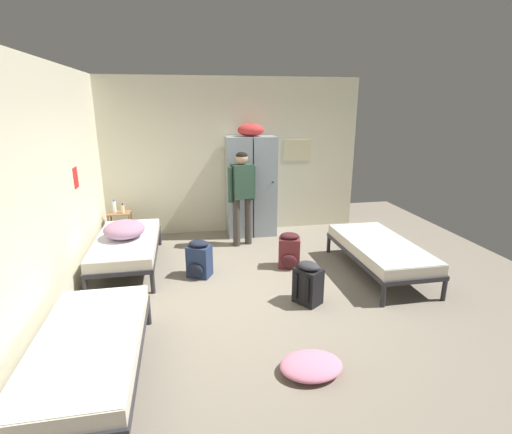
# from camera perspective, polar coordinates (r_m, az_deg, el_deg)

# --- Properties ---
(ground_plane) EXTENTS (8.31, 8.31, 0.00)m
(ground_plane) POSITION_cam_1_polar(r_m,az_deg,el_deg) (5.30, 0.54, -10.70)
(ground_plane) COLOR gray
(room_backdrop) EXTENTS (4.88, 5.26, 2.89)m
(room_backdrop) POSITION_cam_1_polar(r_m,az_deg,el_deg) (5.98, -13.72, 6.66)
(room_backdrop) COLOR beige
(room_backdrop) RESTS_ON ground_plane
(locker_bank) EXTENTS (0.90, 0.55, 2.07)m
(locker_bank) POSITION_cam_1_polar(r_m,az_deg,el_deg) (7.19, -0.75, 4.87)
(locker_bank) COLOR #8C99A3
(locker_bank) RESTS_ON ground_plane
(shelf_unit) EXTENTS (0.38, 0.30, 0.57)m
(shelf_unit) POSITION_cam_1_polar(r_m,az_deg,el_deg) (7.26, -19.42, -1.07)
(shelf_unit) COLOR brown
(shelf_unit) RESTS_ON ground_plane
(bed_left_front) EXTENTS (0.90, 1.90, 0.49)m
(bed_left_front) POSITION_cam_1_polar(r_m,az_deg,el_deg) (3.83, -23.62, -17.29)
(bed_left_front) COLOR #28282D
(bed_left_front) RESTS_ON ground_plane
(bed_left_rear) EXTENTS (0.90, 1.90, 0.49)m
(bed_left_rear) POSITION_cam_1_polar(r_m,az_deg,el_deg) (6.13, -18.61, -3.84)
(bed_left_rear) COLOR #28282D
(bed_left_rear) RESTS_ON ground_plane
(bed_right) EXTENTS (0.90, 1.90, 0.49)m
(bed_right) POSITION_cam_1_polar(r_m,az_deg,el_deg) (5.91, 17.88, -4.53)
(bed_right) COLOR #28282D
(bed_right) RESTS_ON ground_plane
(bedding_heap) EXTENTS (0.60, 0.63, 0.26)m
(bedding_heap) POSITION_cam_1_polar(r_m,az_deg,el_deg) (6.05, -18.96, -1.74)
(bedding_heap) COLOR gray
(bedding_heap) RESTS_ON bed_left_rear
(person_traveler) EXTENTS (0.50, 0.30, 1.64)m
(person_traveler) POSITION_cam_1_polar(r_m,az_deg,el_deg) (6.61, -2.08, 4.00)
(person_traveler) COLOR #3D3833
(person_traveler) RESTS_ON ground_plane
(water_bottle) EXTENTS (0.06, 0.06, 0.23)m
(water_bottle) POSITION_cam_1_polar(r_m,az_deg,el_deg) (7.20, -20.28, 1.44)
(water_bottle) COLOR white
(water_bottle) RESTS_ON shelf_unit
(lotion_bottle) EXTENTS (0.06, 0.06, 0.17)m
(lotion_bottle) POSITION_cam_1_polar(r_m,az_deg,el_deg) (7.13, -19.14, 1.16)
(lotion_bottle) COLOR beige
(lotion_bottle) RESTS_ON shelf_unit
(backpack_black) EXTENTS (0.41, 0.41, 0.55)m
(backpack_black) POSITION_cam_1_polar(r_m,az_deg,el_deg) (4.92, 7.80, -9.72)
(backpack_black) COLOR black
(backpack_black) RESTS_ON ground_plane
(backpack_navy) EXTENTS (0.40, 0.41, 0.55)m
(backpack_navy) POSITION_cam_1_polar(r_m,az_deg,el_deg) (5.63, -8.44, -6.25)
(backpack_navy) COLOR navy
(backpack_navy) RESTS_ON ground_plane
(backpack_maroon) EXTENTS (0.37, 0.39, 0.55)m
(backpack_maroon) POSITION_cam_1_polar(r_m,az_deg,el_deg) (5.90, 4.95, -5.05)
(backpack_maroon) COLOR maroon
(backpack_maroon) RESTS_ON ground_plane
(clothes_pile_pink) EXTENTS (0.59, 0.46, 0.14)m
(clothes_pile_pink) POSITION_cam_1_polar(r_m,az_deg,el_deg) (3.89, 8.18, -20.98)
(clothes_pile_pink) COLOR pink
(clothes_pile_pink) RESTS_ON ground_plane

